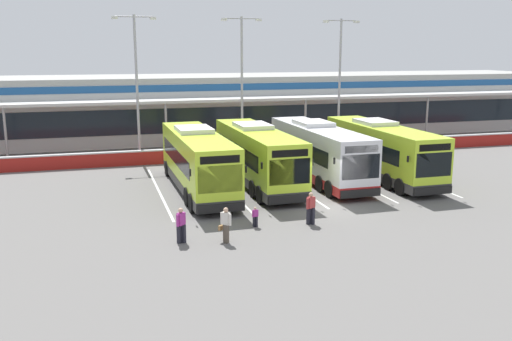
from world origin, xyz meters
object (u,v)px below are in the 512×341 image
(coach_bus_right_centre, at_px, (381,151))
(pedestrian_in_dark_coat, at_px, (181,224))
(coach_bus_centre, at_px, (318,153))
(lamp_post_east, at_px, (340,75))
(pedestrian_with_handbag, at_px, (226,224))
(pedestrian_near_bin, at_px, (311,207))
(coach_bus_leftmost, at_px, (198,162))
(pedestrian_child, at_px, (255,216))
(lamp_post_west, at_px, (137,79))
(lamp_post_centre, at_px, (242,77))
(coach_bus_left_centre, at_px, (257,157))

(coach_bus_right_centre, height_order, pedestrian_in_dark_coat, coach_bus_right_centre)
(coach_bus_centre, xyz_separation_m, lamp_post_east, (6.41, 11.05, 4.50))
(pedestrian_with_handbag, bearing_deg, pedestrian_near_bin, 17.18)
(coach_bus_right_centre, distance_m, pedestrian_near_bin, 11.86)
(coach_bus_leftmost, distance_m, pedestrian_child, 8.12)
(pedestrian_child, distance_m, lamp_post_west, 20.17)
(pedestrian_near_bin, bearing_deg, pedestrian_child, 172.64)
(pedestrian_in_dark_coat, xyz_separation_m, pedestrian_child, (3.80, 1.32, -0.33))
(pedestrian_in_dark_coat, height_order, pedestrian_child, pedestrian_in_dark_coat)
(coach_bus_centre, height_order, lamp_post_west, lamp_post_west)
(pedestrian_with_handbag, relative_size, pedestrian_in_dark_coat, 1.00)
(pedestrian_child, bearing_deg, lamp_post_centre, 77.06)
(pedestrian_with_handbag, bearing_deg, lamp_post_west, 95.68)
(lamp_post_east, bearing_deg, pedestrian_near_bin, -117.60)
(lamp_post_west, bearing_deg, lamp_post_centre, 1.22)
(coach_bus_right_centre, relative_size, pedestrian_with_handbag, 7.52)
(coach_bus_right_centre, distance_m, pedestrian_child, 13.73)
(pedestrian_near_bin, xyz_separation_m, lamp_post_east, (10.50, 20.09, 5.42))
(coach_bus_right_centre, bearing_deg, pedestrian_in_dark_coat, -147.80)
(lamp_post_west, xyz_separation_m, lamp_post_centre, (8.33, 0.18, 0.00))
(coach_bus_left_centre, relative_size, lamp_post_centre, 1.11)
(pedestrian_in_dark_coat, relative_size, pedestrian_near_bin, 1.00)
(coach_bus_left_centre, distance_m, pedestrian_with_handbag, 11.33)
(pedestrian_in_dark_coat, relative_size, lamp_post_east, 0.15)
(coach_bus_right_centre, xyz_separation_m, pedestrian_with_handbag, (-12.95, -9.83, -0.93))
(coach_bus_centre, bearing_deg, pedestrian_child, -128.18)
(coach_bus_centre, bearing_deg, lamp_post_east, 59.90)
(coach_bus_leftmost, bearing_deg, coach_bus_right_centre, 0.62)
(coach_bus_left_centre, relative_size, pedestrian_child, 12.12)
(coach_bus_right_centre, height_order, lamp_post_east, lamp_post_east)
(lamp_post_centre, height_order, lamp_post_east, same)
(lamp_post_east, bearing_deg, coach_bus_left_centre, -133.64)
(coach_bus_centre, relative_size, pedestrian_with_handbag, 7.52)
(coach_bus_centre, distance_m, lamp_post_centre, 11.61)
(coach_bus_centre, bearing_deg, pedestrian_near_bin, -114.37)
(pedestrian_in_dark_coat, bearing_deg, coach_bus_right_centre, 32.20)
(coach_bus_leftmost, bearing_deg, lamp_post_west, 103.21)
(coach_bus_right_centre, bearing_deg, coach_bus_centre, 171.32)
(coach_bus_left_centre, xyz_separation_m, pedestrian_in_dark_coat, (-6.40, -9.89, -0.91))
(lamp_post_west, bearing_deg, pedestrian_with_handbag, -84.32)
(coach_bus_left_centre, bearing_deg, pedestrian_with_handbag, -113.39)
(coach_bus_leftmost, xyz_separation_m, lamp_post_west, (-2.59, 11.02, 4.50))
(coach_bus_leftmost, xyz_separation_m, coach_bus_left_centre, (3.96, 0.67, 0.00))
(lamp_post_centre, bearing_deg, lamp_post_east, 4.11)
(coach_bus_leftmost, xyz_separation_m, coach_bus_centre, (8.19, 0.78, 0.00))
(lamp_post_west, height_order, lamp_post_east, same)
(coach_bus_leftmost, height_order, pedestrian_near_bin, coach_bus_leftmost)
(pedestrian_with_handbag, bearing_deg, pedestrian_child, 43.39)
(coach_bus_right_centre, xyz_separation_m, lamp_post_west, (-15.01, 10.88, 4.50))
(coach_bus_right_centre, bearing_deg, coach_bus_leftmost, -179.38)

